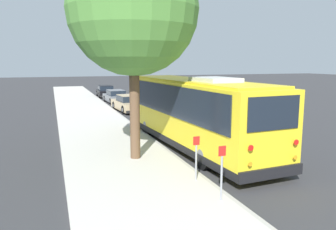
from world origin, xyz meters
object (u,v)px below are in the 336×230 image
parked_sedan_tan (128,104)px  sign_post_near (222,172)px  shuttle_bus (192,109)px  street_tree (132,1)px  parked_sedan_black (106,92)px  parked_sedan_gray (116,97)px  sign_post_far (196,158)px

parked_sedan_tan → sign_post_near: (-18.23, 1.47, 0.33)m
shuttle_bus → street_tree: 5.48m
parked_sedan_black → sign_post_near: 30.15m
parked_sedan_black → street_tree: size_ratio=0.49×
parked_sedan_tan → street_tree: street_tree is taller
parked_sedan_tan → parked_sedan_black: parked_sedan_tan is taller
street_tree → sign_post_near: 7.28m
parked_sedan_gray → parked_sedan_black: (6.00, 0.05, 0.02)m
parked_sedan_gray → sign_post_near: bearing=173.3°
parked_sedan_gray → street_tree: 20.22m
shuttle_bus → parked_sedan_gray: shuttle_bus is taller
parked_sedan_gray → sign_post_far: sign_post_far is taller
parked_sedan_black → sign_post_far: bearing=178.8°
sign_post_far → street_tree: bearing=21.3°
parked_sedan_gray → sign_post_near: size_ratio=2.90×
shuttle_bus → parked_sedan_black: size_ratio=2.57×
sign_post_near → sign_post_far: (1.68, 0.00, -0.05)m
sign_post_near → parked_sedan_black: bearing=-2.9°
parked_sedan_black → sign_post_near: (-30.11, 1.53, 0.35)m
parked_sedan_black → street_tree: street_tree is taller
street_tree → parked_sedan_black: bearing=-6.3°
shuttle_bus → parked_sedan_tan: size_ratio=2.42×
shuttle_bus → parked_sedan_black: bearing=-2.9°
parked_sedan_black → sign_post_near: bearing=178.9°
parked_sedan_tan → parked_sedan_gray: size_ratio=1.04×
sign_post_near → sign_post_far: 1.68m
parked_sedan_black → street_tree: (-25.22, 2.79, 5.60)m
street_tree → parked_sedan_gray: bearing=-8.4°
shuttle_bus → parked_sedan_black: (24.05, 0.25, -1.19)m
parked_sedan_black → sign_post_far: 28.47m
parked_sedan_black → street_tree: bearing=175.6°
parked_sedan_gray → sign_post_far: 22.49m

